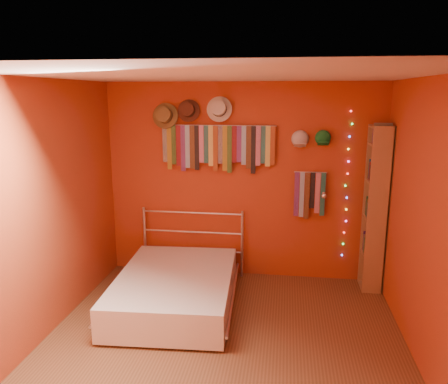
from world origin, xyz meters
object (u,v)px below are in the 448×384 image
at_px(reading_lamp, 324,195).
at_px(bed, 176,289).
at_px(tie_rack, 217,146).
at_px(bookshelf, 379,208).

bearing_deg(reading_lamp, bed, -153.88).
distance_m(reading_lamp, bed, 2.07).
xyz_separation_m(tie_rack, bed, (-0.33, -0.97, -1.51)).
height_order(tie_rack, bed, tie_rack).
relative_size(bookshelf, bed, 1.07).
relative_size(tie_rack, bookshelf, 0.72).
height_order(bookshelf, bed, bookshelf).
bearing_deg(bed, bookshelf, 16.42).
distance_m(tie_rack, bed, 1.82).
distance_m(reading_lamp, bookshelf, 0.66).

